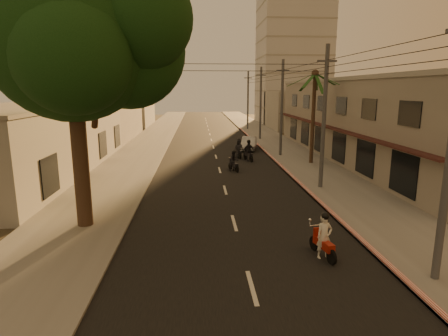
{
  "coord_description": "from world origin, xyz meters",
  "views": [
    {
      "loc": [
        -1.68,
        -15.01,
        6.34
      ],
      "look_at": [
        -0.07,
        8.05,
        1.44
      ],
      "focal_mm": 30.0,
      "sensor_mm": 36.0,
      "label": 1
    }
  ],
  "objects_px": {
    "scooter_mid_a": "(234,161)",
    "scooter_far_a": "(239,149)",
    "palm_tree": "(315,79)",
    "scooter_mid_b": "(249,151)",
    "broadleaf_tree": "(81,38)",
    "scooter_red": "(324,238)",
    "parked_car": "(249,143)"
  },
  "relations": [
    {
      "from": "scooter_red",
      "to": "scooter_mid_b",
      "type": "relative_size",
      "value": 0.96
    },
    {
      "from": "scooter_red",
      "to": "scooter_mid_b",
      "type": "height_order",
      "value": "scooter_mid_b"
    },
    {
      "from": "scooter_mid_a",
      "to": "scooter_far_a",
      "type": "distance_m",
      "value": 5.78
    },
    {
      "from": "palm_tree",
      "to": "scooter_red",
      "type": "height_order",
      "value": "palm_tree"
    },
    {
      "from": "scooter_red",
      "to": "palm_tree",
      "type": "bearing_deg",
      "value": 62.81
    },
    {
      "from": "scooter_far_a",
      "to": "broadleaf_tree",
      "type": "bearing_deg",
      "value": -121.68
    },
    {
      "from": "scooter_mid_a",
      "to": "scooter_red",
      "type": "bearing_deg",
      "value": -103.35
    },
    {
      "from": "scooter_red",
      "to": "scooter_far_a",
      "type": "xyz_separation_m",
      "value": [
        -0.94,
        21.27,
        0.02
      ]
    },
    {
      "from": "palm_tree",
      "to": "scooter_mid_a",
      "type": "xyz_separation_m",
      "value": [
        -6.9,
        -2.41,
        -6.37
      ]
    },
    {
      "from": "scooter_red",
      "to": "broadleaf_tree",
      "type": "bearing_deg",
      "value": 145.1
    },
    {
      "from": "palm_tree",
      "to": "scooter_mid_b",
      "type": "relative_size",
      "value": 4.22
    },
    {
      "from": "palm_tree",
      "to": "parked_car",
      "type": "distance_m",
      "value": 11.07
    },
    {
      "from": "scooter_mid_a",
      "to": "parked_car",
      "type": "relative_size",
      "value": 0.38
    },
    {
      "from": "palm_tree",
      "to": "scooter_mid_b",
      "type": "bearing_deg",
      "value": 161.8
    },
    {
      "from": "scooter_mid_a",
      "to": "parked_car",
      "type": "bearing_deg",
      "value": 55.49
    },
    {
      "from": "scooter_red",
      "to": "scooter_mid_a",
      "type": "bearing_deg",
      "value": 85.33
    },
    {
      "from": "broadleaf_tree",
      "to": "palm_tree",
      "type": "xyz_separation_m",
      "value": [
        14.61,
        13.86,
        -1.33
      ]
    },
    {
      "from": "scooter_mid_a",
      "to": "scooter_far_a",
      "type": "bearing_deg",
      "value": 59.71
    },
    {
      "from": "palm_tree",
      "to": "scooter_mid_a",
      "type": "relative_size",
      "value": 4.83
    },
    {
      "from": "scooter_red",
      "to": "scooter_mid_a",
      "type": "distance_m",
      "value": 15.69
    },
    {
      "from": "scooter_red",
      "to": "scooter_far_a",
      "type": "relative_size",
      "value": 0.98
    },
    {
      "from": "parked_car",
      "to": "broadleaf_tree",
      "type": "bearing_deg",
      "value": -103.47
    },
    {
      "from": "palm_tree",
      "to": "scooter_red",
      "type": "xyz_separation_m",
      "value": [
        -4.97,
        -17.98,
        -6.33
      ]
    },
    {
      "from": "broadleaf_tree",
      "to": "scooter_mid_b",
      "type": "height_order",
      "value": "broadleaf_tree"
    },
    {
      "from": "palm_tree",
      "to": "scooter_mid_b",
      "type": "height_order",
      "value": "palm_tree"
    },
    {
      "from": "palm_tree",
      "to": "scooter_mid_b",
      "type": "xyz_separation_m",
      "value": [
        -5.19,
        1.71,
        -6.27
      ]
    },
    {
      "from": "broadleaf_tree",
      "to": "scooter_red",
      "type": "xyz_separation_m",
      "value": [
        9.65,
        -4.12,
        -7.66
      ]
    },
    {
      "from": "scooter_far_a",
      "to": "parked_car",
      "type": "height_order",
      "value": "scooter_far_a"
    },
    {
      "from": "broadleaf_tree",
      "to": "parked_car",
      "type": "distance_m",
      "value": 25.29
    },
    {
      "from": "palm_tree",
      "to": "parked_car",
      "type": "height_order",
      "value": "palm_tree"
    },
    {
      "from": "scooter_red",
      "to": "scooter_mid_a",
      "type": "height_order",
      "value": "scooter_red"
    },
    {
      "from": "broadleaf_tree",
      "to": "scooter_mid_a",
      "type": "bearing_deg",
      "value": 56.04
    }
  ]
}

